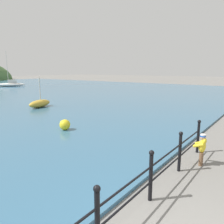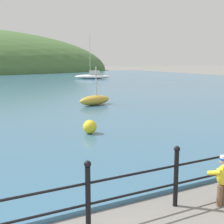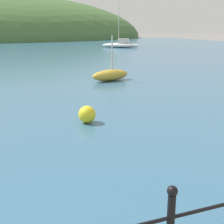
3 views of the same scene
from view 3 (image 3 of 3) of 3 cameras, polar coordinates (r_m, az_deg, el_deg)
boat_green_fishing at (r=16.16m, az=-0.30°, el=6.80°), size 2.24×1.22×2.27m
boat_mid_harbor at (r=40.63m, az=1.64°, el=12.23°), size 4.74×3.76×5.92m
mooring_buoy at (r=9.13m, az=-4.59°, el=-0.43°), size 0.51×0.51×0.51m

